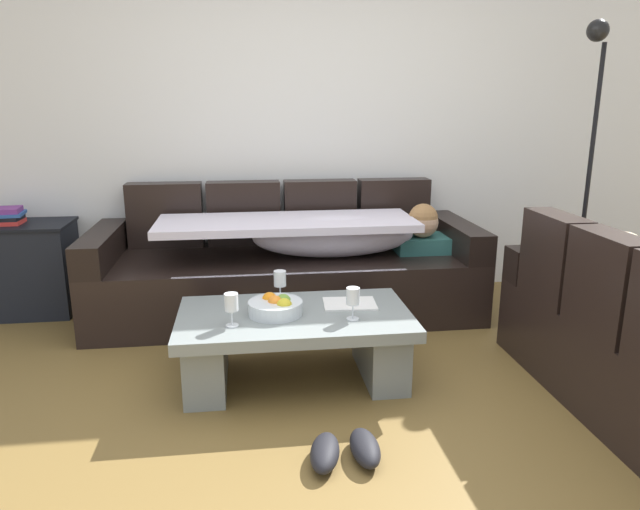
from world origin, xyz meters
name	(u,v)px	position (x,y,z in m)	size (l,w,h in m)	color
ground_plane	(356,437)	(0.00, 0.00, 0.00)	(14.00, 14.00, 0.00)	brown
back_wall	(304,114)	(0.00, 2.15, 1.35)	(9.00, 0.10, 2.70)	white
couch_along_wall	(293,267)	(-0.13, 1.63, 0.33)	(2.60, 0.92, 0.88)	black
coffee_table	(295,338)	(-0.22, 0.58, 0.24)	(1.20, 0.68, 0.38)	gray
fruit_bowl	(276,306)	(-0.31, 0.58, 0.42)	(0.28, 0.28, 0.10)	silver
wine_glass_near_left	(231,304)	(-0.54, 0.44, 0.50)	(0.07, 0.07, 0.17)	silver
wine_glass_near_right	(353,298)	(0.06, 0.45, 0.50)	(0.07, 0.07, 0.17)	silver
wine_glass_far_back	(280,280)	(-0.28, 0.80, 0.50)	(0.07, 0.07, 0.17)	silver
open_magazine	(350,304)	(0.09, 0.67, 0.39)	(0.28, 0.21, 0.01)	white
side_cabinet	(20,269)	(-2.01, 1.85, 0.32)	(0.72, 0.44, 0.64)	black
book_stack_on_cabinet	(9,216)	(-2.03, 1.85, 0.69)	(0.19, 0.23, 0.11)	red
floor_lamp	(588,150)	(1.90, 1.52, 1.12)	(0.33, 0.31, 1.95)	black
pair_of_shoes	(345,450)	(-0.08, -0.16, 0.04)	(0.32, 0.29, 0.09)	black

